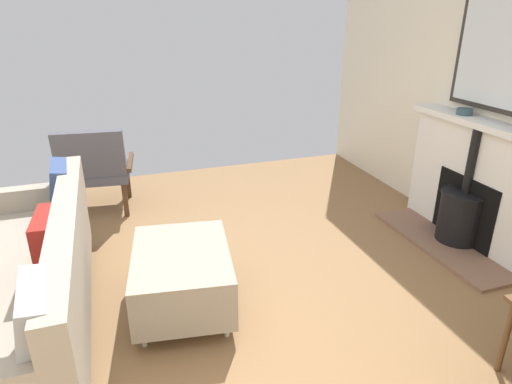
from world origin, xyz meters
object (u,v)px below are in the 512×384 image
(sofa, at_px, (15,288))
(armchair_accent, at_px, (94,167))
(mantel_bowl_near, at_px, (465,111))
(fireplace, at_px, (473,192))
(ottoman, at_px, (182,274))

(sofa, distance_m, armchair_accent, 1.75)
(sofa, height_order, armchair_accent, armchair_accent)
(armchair_accent, bearing_deg, mantel_bowl_near, 155.62)
(fireplace, xyz_separation_m, ottoman, (2.42, 0.14, -0.20))
(fireplace, bearing_deg, mantel_bowl_near, -92.33)
(fireplace, height_order, armchair_accent, fireplace)
(mantel_bowl_near, distance_m, armchair_accent, 3.27)
(mantel_bowl_near, height_order, ottoman, mantel_bowl_near)
(sofa, bearing_deg, ottoman, 177.70)
(mantel_bowl_near, relative_size, sofa, 0.06)
(sofa, bearing_deg, armchair_accent, -105.26)
(sofa, height_order, ottoman, sofa)
(mantel_bowl_near, relative_size, ottoman, 0.14)
(fireplace, height_order, mantel_bowl_near, mantel_bowl_near)
(fireplace, relative_size, ottoman, 1.63)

